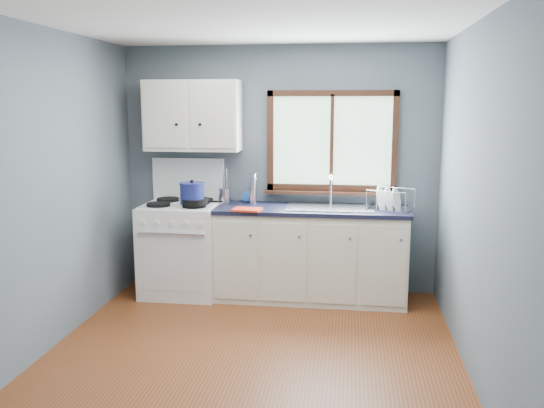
# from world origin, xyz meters

# --- Properties ---
(floor) EXTENTS (3.20, 3.60, 0.02)m
(floor) POSITION_xyz_m (0.00, 0.00, -0.01)
(floor) COLOR brown
(floor) RESTS_ON ground
(ceiling) EXTENTS (3.20, 3.60, 0.02)m
(ceiling) POSITION_xyz_m (0.00, 0.00, 2.51)
(ceiling) COLOR white
(ceiling) RESTS_ON wall_back
(wall_back) EXTENTS (3.20, 0.02, 2.50)m
(wall_back) POSITION_xyz_m (0.00, 1.81, 1.25)
(wall_back) COLOR slate
(wall_back) RESTS_ON ground
(wall_front) EXTENTS (3.20, 0.02, 2.50)m
(wall_front) POSITION_xyz_m (0.00, -1.81, 1.25)
(wall_front) COLOR slate
(wall_front) RESTS_ON ground
(wall_left) EXTENTS (0.02, 3.60, 2.50)m
(wall_left) POSITION_xyz_m (-1.61, 0.00, 1.25)
(wall_left) COLOR slate
(wall_left) RESTS_ON ground
(wall_right) EXTENTS (0.02, 3.60, 2.50)m
(wall_right) POSITION_xyz_m (1.61, 0.00, 1.25)
(wall_right) COLOR slate
(wall_right) RESTS_ON ground
(gas_range) EXTENTS (0.76, 0.69, 1.36)m
(gas_range) POSITION_xyz_m (-0.95, 1.47, 0.49)
(gas_range) COLOR white
(gas_range) RESTS_ON floor
(base_cabinets) EXTENTS (1.85, 0.60, 0.88)m
(base_cabinets) POSITION_xyz_m (0.36, 1.49, 0.41)
(base_cabinets) COLOR beige
(base_cabinets) RESTS_ON floor
(countertop) EXTENTS (1.89, 0.64, 0.04)m
(countertop) POSITION_xyz_m (0.36, 1.49, 0.90)
(countertop) COLOR black
(countertop) RESTS_ON base_cabinets
(sink) EXTENTS (0.84, 0.46, 0.44)m
(sink) POSITION_xyz_m (0.54, 1.49, 0.86)
(sink) COLOR silver
(sink) RESTS_ON countertop
(window) EXTENTS (1.36, 0.10, 1.03)m
(window) POSITION_xyz_m (0.54, 1.77, 1.48)
(window) COLOR #9EC6A8
(window) RESTS_ON wall_back
(upper_cabinets) EXTENTS (0.95, 0.35, 0.70)m
(upper_cabinets) POSITION_xyz_m (-0.85, 1.63, 1.80)
(upper_cabinets) COLOR beige
(upper_cabinets) RESTS_ON wall_back
(skillet) EXTENTS (0.42, 0.29, 0.05)m
(skillet) POSITION_xyz_m (-0.76, 1.31, 0.99)
(skillet) COLOR black
(skillet) RESTS_ON gas_range
(stockpot) EXTENTS (0.32, 0.32, 0.24)m
(stockpot) POSITION_xyz_m (-0.78, 1.30, 1.07)
(stockpot) COLOR navy
(stockpot) RESTS_ON gas_range
(utensil_crock) EXTENTS (0.15, 0.15, 0.39)m
(utensil_crock) POSITION_xyz_m (-0.54, 1.63, 1.00)
(utensil_crock) COLOR silver
(utensil_crock) RESTS_ON countertop
(thermos) EXTENTS (0.09, 0.09, 0.31)m
(thermos) POSITION_xyz_m (-0.25, 1.63, 1.07)
(thermos) COLOR silver
(thermos) RESTS_ON countertop
(soap_bottle) EXTENTS (0.11, 0.11, 0.28)m
(soap_bottle) POSITION_xyz_m (-0.33, 1.69, 1.06)
(soap_bottle) COLOR blue
(soap_bottle) RESTS_ON countertop
(dish_towel) EXTENTS (0.29, 0.22, 0.02)m
(dish_towel) POSITION_xyz_m (-0.24, 1.25, 0.93)
(dish_towel) COLOR red
(dish_towel) RESTS_ON countertop
(dish_rack) EXTENTS (0.49, 0.44, 0.21)m
(dish_rack) POSITION_xyz_m (1.10, 1.50, 0.98)
(dish_rack) COLOR silver
(dish_rack) RESTS_ON countertop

